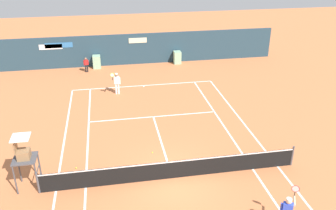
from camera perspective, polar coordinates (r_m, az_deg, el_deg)
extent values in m
plane|color=#C67042|center=(17.03, 0.71, -11.65)|extent=(80.00, 80.00, 0.00)
cube|color=white|center=(27.19, -3.94, 3.15)|extent=(10.60, 0.10, 0.01)
cube|color=white|center=(17.04, -17.55, -13.02)|extent=(0.10, 23.40, 0.01)
cube|color=white|center=(16.89, -13.09, -12.80)|extent=(0.10, 23.40, 0.01)
cube|color=white|center=(18.08, 13.46, -9.98)|extent=(0.10, 23.40, 0.01)
cube|color=white|center=(18.60, 17.19, -9.39)|extent=(0.10, 23.40, 0.01)
cube|color=white|center=(22.40, -2.37, -1.89)|extent=(8.00, 0.10, 0.01)
cube|color=white|center=(19.64, -1.06, -6.11)|extent=(0.10, 6.40, 0.01)
cube|color=white|center=(27.05, -3.91, 3.03)|extent=(0.10, 0.24, 0.01)
cylinder|color=#4C4C51|center=(16.85, -20.19, -11.68)|extent=(0.10, 0.10, 1.07)
cylinder|color=#4C4C51|center=(18.63, 19.34, -7.72)|extent=(0.10, 0.10, 1.07)
cube|color=black|center=(16.75, 0.72, -10.35)|extent=(12.00, 0.03, 0.95)
cube|color=white|center=(16.50, 0.73, -9.10)|extent=(12.00, 0.04, 0.06)
cube|color=#233D4C|center=(31.74, -5.14, 8.96)|extent=(25.00, 0.24, 2.70)
cube|color=white|center=(31.66, -18.34, 8.86)|extent=(1.88, 0.02, 0.44)
cube|color=beige|center=(31.40, -4.89, 10.30)|extent=(1.56, 0.02, 0.44)
cube|color=#2D6BA8|center=(31.55, -17.16, 9.15)|extent=(2.28, 0.02, 0.44)
cube|color=#8CB793|center=(31.35, -11.38, 6.82)|extent=(0.66, 0.70, 1.10)
cube|color=#8CB793|center=(31.95, 1.49, 7.66)|extent=(0.62, 0.70, 1.09)
cylinder|color=#47474C|center=(17.54, -19.92, -9.24)|extent=(0.07, 0.07, 1.48)
cylinder|color=#47474C|center=(16.81, -20.35, -10.95)|extent=(0.07, 0.07, 1.48)
cylinder|color=#47474C|center=(17.74, -22.81, -9.36)|extent=(0.07, 0.07, 1.48)
cylinder|color=#47474C|center=(17.02, -23.37, -11.05)|extent=(0.07, 0.07, 1.48)
cylinder|color=#47474C|center=(17.34, -19.98, -10.88)|extent=(0.04, 0.81, 0.04)
cylinder|color=#47474C|center=(17.09, -20.20, -9.67)|extent=(0.04, 0.81, 0.04)
cube|color=#47474C|center=(16.86, -22.03, -8.00)|extent=(1.00, 1.00, 0.06)
cube|color=olive|center=(16.74, -22.16, -7.34)|extent=(0.52, 0.56, 0.40)
cube|color=olive|center=(16.62, -23.34, -6.29)|extent=(0.06, 0.56, 0.45)
cube|color=white|center=(16.33, -22.64, -4.81)|extent=(0.76, 0.80, 0.04)
cylinder|color=white|center=(25.77, -7.96, 2.61)|extent=(0.13, 0.13, 0.79)
cylinder|color=white|center=(25.79, -8.35, 2.60)|extent=(0.13, 0.13, 0.79)
cube|color=white|center=(25.54, -8.25, 3.99)|extent=(0.38, 0.25, 0.55)
sphere|color=#8C664C|center=(25.40, -8.30, 4.80)|extent=(0.22, 0.22, 0.22)
cylinder|color=white|center=(25.37, -8.31, 4.97)|extent=(0.21, 0.21, 0.06)
cylinder|color=white|center=(25.53, -7.75, 3.92)|extent=(0.08, 0.08, 0.53)
cylinder|color=#8C664C|center=(25.23, -8.83, 4.24)|extent=(0.16, 0.54, 0.08)
cylinder|color=black|center=(24.95, -8.91, 4.25)|extent=(0.03, 0.03, 0.22)
torus|color=yellow|center=(24.86, -8.95, 4.79)|extent=(0.30, 0.07, 0.30)
cylinder|color=silver|center=(24.86, -8.95, 4.79)|extent=(0.26, 0.04, 0.26)
cube|color=blue|center=(14.48, 18.65, -15.59)|extent=(0.41, 0.34, 0.56)
sphere|color=beige|center=(14.24, 18.87, -14.40)|extent=(0.22, 0.22, 0.22)
cylinder|color=white|center=(14.19, 18.91, -14.14)|extent=(0.21, 0.21, 0.06)
cylinder|color=blue|center=(14.49, 17.72, -15.62)|extent=(0.08, 0.08, 0.54)
cylinder|color=beige|center=(14.57, 19.65, -14.31)|extent=(0.32, 0.52, 0.08)
cylinder|color=black|center=(14.72, 19.68, -13.32)|extent=(0.03, 0.03, 0.22)
torus|color=#DB3838|center=(14.57, 19.83, -12.55)|extent=(0.28, 0.16, 0.30)
cylinder|color=silver|center=(14.57, 19.83, -12.55)|extent=(0.23, 0.12, 0.26)
cylinder|color=black|center=(30.60, -12.81, 5.76)|extent=(0.10, 0.10, 0.64)
cylinder|color=black|center=(30.59, -13.08, 5.73)|extent=(0.10, 0.10, 0.64)
cube|color=#AD1E1E|center=(30.42, -13.05, 6.71)|extent=(0.31, 0.20, 0.45)
sphere|color=#8C664C|center=(30.33, -13.10, 7.26)|extent=(0.18, 0.18, 0.18)
cylinder|color=#AD1E1E|center=(30.44, -12.71, 6.69)|extent=(0.07, 0.07, 0.43)
cylinder|color=#AD1E1E|center=(30.42, -13.37, 6.61)|extent=(0.07, 0.07, 0.43)
sphere|color=#CCE033|center=(18.19, -14.55, -9.77)|extent=(0.07, 0.07, 0.07)
sphere|color=#CCE033|center=(18.79, -2.53, -7.62)|extent=(0.07, 0.07, 0.07)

